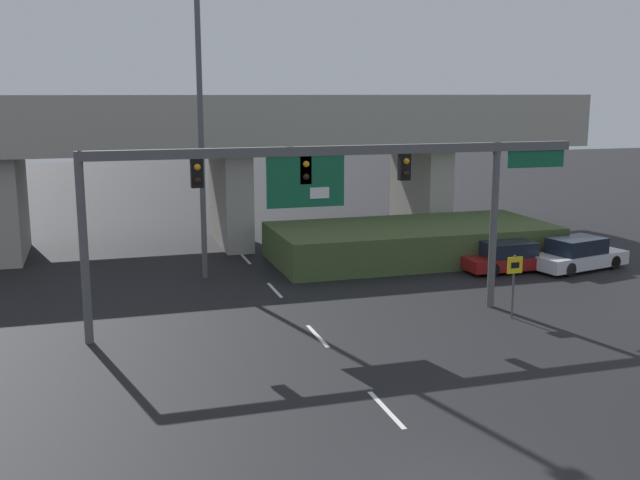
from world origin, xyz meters
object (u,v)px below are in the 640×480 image
Objects in this scene: highway_light_pole_near at (199,59)px; parked_sedan_near_right at (509,257)px; signal_gantry at (332,179)px; parked_sedan_mid_right at (578,255)px; speed_limit_sign at (514,277)px.

parked_sedan_near_right is (13.50, -2.68, -8.75)m from highway_light_pole_near.
parked_sedan_mid_right is (13.24, 4.29, -4.40)m from signal_gantry.
highway_light_pole_near is at bearing 136.65° from speed_limit_sign.
speed_limit_sign is 0.52× the size of parked_sedan_near_right.
speed_limit_sign is at bearing -119.99° from parked_sedan_near_right.
parked_sedan_near_right is 3.25m from parked_sedan_mid_right.
parked_sedan_mid_right is (6.90, 5.84, -0.83)m from speed_limit_sign.
parked_sedan_mid_right is (3.17, -0.70, 0.04)m from parked_sedan_near_right.
highway_light_pole_near is 3.58× the size of parked_sedan_mid_right.
signal_gantry is 9.43m from highway_light_pole_near.
parked_sedan_mid_right reaches higher than parked_sedan_near_right.
speed_limit_sign is at bearing -152.95° from parked_sedan_mid_right.
parked_sedan_near_right is at bearing 26.33° from signal_gantry.
signal_gantry reaches higher than parked_sedan_near_right.
signal_gantry is 14.60m from parked_sedan_mid_right.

